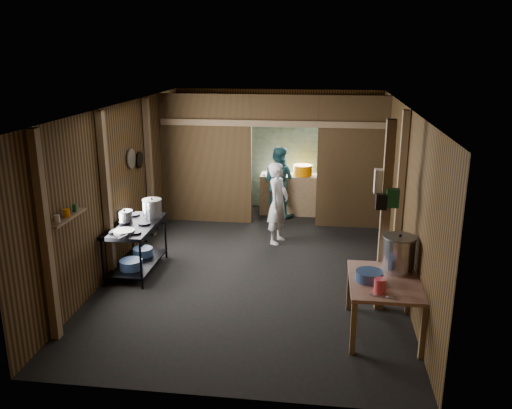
# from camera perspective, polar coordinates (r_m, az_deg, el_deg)

# --- Properties ---
(floor) EXTENTS (4.50, 7.00, 0.00)m
(floor) POSITION_cam_1_polar(r_m,az_deg,el_deg) (8.86, 0.17, -6.48)
(floor) COLOR black
(floor) RESTS_ON ground
(ceiling) EXTENTS (4.50, 7.00, 0.00)m
(ceiling) POSITION_cam_1_polar(r_m,az_deg,el_deg) (8.20, 0.18, 10.50)
(ceiling) COLOR #2A2825
(ceiling) RESTS_ON ground
(wall_back) EXTENTS (4.50, 0.00, 2.60)m
(wall_back) POSITION_cam_1_polar(r_m,az_deg,el_deg) (11.83, 2.32, 5.97)
(wall_back) COLOR brown
(wall_back) RESTS_ON ground
(wall_front) EXTENTS (4.50, 0.00, 2.60)m
(wall_front) POSITION_cam_1_polar(r_m,az_deg,el_deg) (5.17, -4.75, -8.17)
(wall_front) COLOR brown
(wall_front) RESTS_ON ground
(wall_left) EXTENTS (0.00, 7.00, 2.60)m
(wall_left) POSITION_cam_1_polar(r_m,az_deg,el_deg) (8.99, -14.21, 2.10)
(wall_left) COLOR brown
(wall_left) RESTS_ON ground
(wall_right) EXTENTS (0.00, 7.00, 2.60)m
(wall_right) POSITION_cam_1_polar(r_m,az_deg,el_deg) (8.46, 15.47, 1.12)
(wall_right) COLOR brown
(wall_right) RESTS_ON ground
(partition_left) EXTENTS (1.85, 0.10, 2.60)m
(partition_left) POSITION_cam_1_polar(r_m,az_deg,el_deg) (10.77, -5.38, 4.87)
(partition_left) COLOR brown
(partition_left) RESTS_ON floor
(partition_right) EXTENTS (1.35, 0.10, 2.60)m
(partition_right) POSITION_cam_1_polar(r_m,az_deg,el_deg) (10.53, 10.26, 4.40)
(partition_right) COLOR brown
(partition_right) RESTS_ON floor
(partition_header) EXTENTS (1.30, 0.10, 0.60)m
(partition_header) POSITION_cam_1_polar(r_m,az_deg,el_deg) (10.38, 3.12, 10.07)
(partition_header) COLOR brown
(partition_header) RESTS_ON wall_back
(turquoise_panel) EXTENTS (4.40, 0.06, 2.50)m
(turquoise_panel) POSITION_cam_1_polar(r_m,az_deg,el_deg) (11.78, 2.29, 5.68)
(turquoise_panel) COLOR #90C7C2
(turquoise_panel) RESTS_ON wall_back
(back_counter) EXTENTS (1.20, 0.50, 0.85)m
(back_counter) POSITION_cam_1_polar(r_m,az_deg,el_deg) (11.47, 3.51, 1.13)
(back_counter) COLOR #8A6F53
(back_counter) RESTS_ON floor
(wall_clock) EXTENTS (0.20, 0.03, 0.20)m
(wall_clock) POSITION_cam_1_polar(r_m,az_deg,el_deg) (11.62, 3.55, 8.76)
(wall_clock) COLOR beige
(wall_clock) RESTS_ON wall_back
(post_left_a) EXTENTS (0.10, 0.12, 2.60)m
(post_left_a) POSITION_cam_1_polar(r_m,az_deg,el_deg) (6.71, -21.64, -3.44)
(post_left_a) COLOR #8A6F53
(post_left_a) RESTS_ON floor
(post_left_b) EXTENTS (0.10, 0.12, 2.60)m
(post_left_b) POSITION_cam_1_polar(r_m,az_deg,el_deg) (8.25, -15.75, 0.71)
(post_left_b) COLOR #8A6F53
(post_left_b) RESTS_ON floor
(post_left_c) EXTENTS (0.10, 0.12, 2.60)m
(post_left_c) POSITION_cam_1_polar(r_m,az_deg,el_deg) (10.06, -11.39, 3.79)
(post_left_c) COLOR #8A6F53
(post_left_c) RESTS_ON floor
(post_right) EXTENTS (0.10, 0.12, 2.60)m
(post_right) POSITION_cam_1_polar(r_m,az_deg,el_deg) (8.26, 15.17, 0.78)
(post_right) COLOR #8A6F53
(post_right) RESTS_ON floor
(post_free) EXTENTS (0.12, 0.12, 2.60)m
(post_free) POSITION_cam_1_polar(r_m,az_deg,el_deg) (7.17, 13.66, -1.47)
(post_free) COLOR #8A6F53
(post_free) RESTS_ON floor
(cross_beam) EXTENTS (4.40, 0.12, 0.12)m
(cross_beam) POSITION_cam_1_polar(r_m,az_deg,el_deg) (10.39, 1.69, 8.70)
(cross_beam) COLOR #8A6F53
(cross_beam) RESTS_ON wall_left
(pan_lid_big) EXTENTS (0.03, 0.34, 0.34)m
(pan_lid_big) POSITION_cam_1_polar(r_m,az_deg,el_deg) (9.26, -13.24, 4.81)
(pan_lid_big) COLOR slate
(pan_lid_big) RESTS_ON wall_left
(pan_lid_small) EXTENTS (0.03, 0.30, 0.30)m
(pan_lid_small) POSITION_cam_1_polar(r_m,az_deg,el_deg) (9.65, -12.39, 4.71)
(pan_lid_small) COLOR black
(pan_lid_small) RESTS_ON wall_left
(wall_shelf) EXTENTS (0.14, 0.80, 0.03)m
(wall_shelf) POSITION_cam_1_polar(r_m,az_deg,el_deg) (7.08, -19.61, -1.36)
(wall_shelf) COLOR #8A6F53
(wall_shelf) RESTS_ON wall_left
(jar_white) EXTENTS (0.07, 0.07, 0.10)m
(jar_white) POSITION_cam_1_polar(r_m,az_deg,el_deg) (6.85, -20.58, -1.47)
(jar_white) COLOR beige
(jar_white) RESTS_ON wall_shelf
(jar_yellow) EXTENTS (0.08, 0.08, 0.10)m
(jar_yellow) POSITION_cam_1_polar(r_m,az_deg,el_deg) (7.06, -19.66, -0.85)
(jar_yellow) COLOR orange
(jar_yellow) RESTS_ON wall_shelf
(jar_green) EXTENTS (0.06, 0.06, 0.10)m
(jar_green) POSITION_cam_1_polar(r_m,az_deg,el_deg) (7.25, -18.89, -0.34)
(jar_green) COLOR #164F2A
(jar_green) RESTS_ON wall_shelf
(bag_white) EXTENTS (0.22, 0.15, 0.32)m
(bag_white) POSITION_cam_1_polar(r_m,az_deg,el_deg) (7.11, 13.46, 2.42)
(bag_white) COLOR beige
(bag_white) RESTS_ON post_free
(bag_green) EXTENTS (0.16, 0.12, 0.24)m
(bag_green) POSITION_cam_1_polar(r_m,az_deg,el_deg) (7.04, 14.44, 0.68)
(bag_green) COLOR #164F2A
(bag_green) RESTS_ON post_free
(bag_black) EXTENTS (0.14, 0.10, 0.20)m
(bag_black) POSITION_cam_1_polar(r_m,az_deg,el_deg) (7.02, 13.30, 0.29)
(bag_black) COLOR black
(bag_black) RESTS_ON post_free
(gas_range) EXTENTS (0.70, 1.36, 0.80)m
(gas_range) POSITION_cam_1_polar(r_m,az_deg,el_deg) (8.67, -12.73, -4.57)
(gas_range) COLOR black
(gas_range) RESTS_ON floor
(prep_table) EXTENTS (0.87, 1.20, 0.71)m
(prep_table) POSITION_cam_1_polar(r_m,az_deg,el_deg) (6.93, 13.50, -10.56)
(prep_table) COLOR tan
(prep_table) RESTS_ON floor
(stove_pot_large) EXTENTS (0.32, 0.32, 0.32)m
(stove_pot_large) POSITION_cam_1_polar(r_m,az_deg,el_deg) (8.79, -11.07, -0.45)
(stove_pot_large) COLOR #B6B6C1
(stove_pot_large) RESTS_ON gas_range
(stove_pot_med) EXTENTS (0.30, 0.30, 0.22)m
(stove_pot_med) POSITION_cam_1_polar(r_m,az_deg,el_deg) (8.61, -13.90, -1.34)
(stove_pot_med) COLOR #B6B6C1
(stove_pot_med) RESTS_ON gas_range
(frying_pan) EXTENTS (0.47, 0.61, 0.07)m
(frying_pan) POSITION_cam_1_polar(r_m,az_deg,el_deg) (8.14, -13.96, -2.85)
(frying_pan) COLOR slate
(frying_pan) RESTS_ON gas_range
(blue_tub_front) EXTENTS (0.35, 0.35, 0.15)m
(blue_tub_front) POSITION_cam_1_polar(r_m,az_deg,el_deg) (8.50, -13.26, -6.28)
(blue_tub_front) COLOR #2F4B7C
(blue_tub_front) RESTS_ON gas_range
(blue_tub_back) EXTENTS (0.32, 0.32, 0.13)m
(blue_tub_back) POSITION_cam_1_polar(r_m,az_deg,el_deg) (8.99, -12.04, -4.99)
(blue_tub_back) COLOR #2F4B7C
(blue_tub_back) RESTS_ON gas_range
(stock_pot) EXTENTS (0.44, 0.44, 0.49)m
(stock_pot) POSITION_cam_1_polar(r_m,az_deg,el_deg) (7.00, 15.07, -5.20)
(stock_pot) COLOR #B6B6C1
(stock_pot) RESTS_ON prep_table
(wash_basin) EXTENTS (0.42, 0.42, 0.13)m
(wash_basin) POSITION_cam_1_polar(r_m,az_deg,el_deg) (6.70, 12.07, -7.50)
(wash_basin) COLOR #2F4B7C
(wash_basin) RESTS_ON prep_table
(pink_bucket) EXTENTS (0.15, 0.15, 0.17)m
(pink_bucket) POSITION_cam_1_polar(r_m,az_deg,el_deg) (6.42, 13.16, -8.46)
(pink_bucket) COLOR #EE4252
(pink_bucket) RESTS_ON prep_table
(knife) EXTENTS (0.30, 0.11, 0.01)m
(knife) POSITION_cam_1_polar(r_m,az_deg,el_deg) (6.34, 13.50, -9.59)
(knife) COLOR #B6B6C1
(knife) RESTS_ON prep_table
(yellow_tub) EXTENTS (0.40, 0.40, 0.22)m
(yellow_tub) POSITION_cam_1_polar(r_m,az_deg,el_deg) (11.33, 5.05, 3.69)
(yellow_tub) COLOR orange
(yellow_tub) RESTS_ON back_counter
(red_cup) EXTENTS (0.13, 0.13, 0.15)m
(red_cup) POSITION_cam_1_polar(r_m,az_deg,el_deg) (11.38, 1.91, 3.61)
(red_cup) COLOR #BC0014
(red_cup) RESTS_ON back_counter
(cook) EXTENTS (0.50, 0.62, 1.49)m
(cook) POSITION_cam_1_polar(r_m,az_deg,el_deg) (9.63, 2.37, 0.14)
(cook) COLOR white
(cook) RESTS_ON floor
(worker_back) EXTENTS (0.88, 0.78, 1.50)m
(worker_back) POSITION_cam_1_polar(r_m,az_deg,el_deg) (11.18, 2.39, 2.47)
(worker_back) COLOR #296773
(worker_back) RESTS_ON floor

